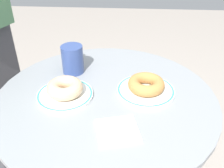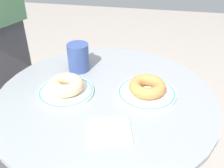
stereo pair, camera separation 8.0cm
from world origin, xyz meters
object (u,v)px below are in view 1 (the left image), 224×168
(plate_left, at_px, (65,95))
(donut_old_fashioned, at_px, (146,84))
(plate_right, at_px, (146,90))
(coffee_mug, at_px, (73,59))
(cafe_table, at_px, (107,151))
(donut_glazed, at_px, (65,88))
(paper_napkin, at_px, (117,131))

(plate_left, relative_size, donut_old_fashioned, 1.51)
(plate_right, xyz_separation_m, coffee_mug, (-0.27, 0.12, 0.05))
(cafe_table, xyz_separation_m, donut_glazed, (-0.13, -0.01, 0.29))
(plate_right, height_order, donut_old_fashioned, donut_old_fashioned)
(cafe_table, xyz_separation_m, plate_left, (-0.13, -0.01, 0.27))
(donut_glazed, height_order, paper_napkin, donut_glazed)
(donut_old_fashioned, xyz_separation_m, paper_napkin, (-0.08, -0.19, -0.03))
(cafe_table, height_order, paper_napkin, paper_napkin)
(donut_glazed, distance_m, paper_napkin, 0.23)
(plate_right, distance_m, donut_old_fashioned, 0.02)
(coffee_mug, bearing_deg, donut_glazed, -88.01)
(plate_left, xyz_separation_m, donut_old_fashioned, (0.26, 0.04, 0.02))
(paper_napkin, distance_m, coffee_mug, 0.37)
(cafe_table, bearing_deg, plate_right, 12.73)
(paper_napkin, relative_size, coffee_mug, 0.90)
(donut_old_fashioned, bearing_deg, donut_glazed, -170.67)
(paper_napkin, bearing_deg, donut_old_fashioned, 66.34)
(donut_old_fashioned, xyz_separation_m, coffee_mug, (-0.27, 0.12, 0.02))
(plate_left, distance_m, donut_old_fashioned, 0.27)
(cafe_table, distance_m, coffee_mug, 0.37)
(plate_right, relative_size, paper_napkin, 1.69)
(plate_right, relative_size, donut_old_fashioned, 1.58)
(plate_right, xyz_separation_m, donut_old_fashioned, (0.00, 0.00, 0.02))
(plate_left, xyz_separation_m, plate_right, (0.26, 0.04, 0.00))
(donut_old_fashioned, height_order, paper_napkin, donut_old_fashioned)
(plate_right, bearing_deg, cafe_table, -167.27)
(plate_right, distance_m, coffee_mug, 0.30)
(plate_right, distance_m, paper_napkin, 0.21)
(plate_left, relative_size, plate_right, 0.95)
(coffee_mug, bearing_deg, cafe_table, -48.21)
(cafe_table, relative_size, plate_left, 4.13)
(cafe_table, bearing_deg, paper_napkin, -74.22)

